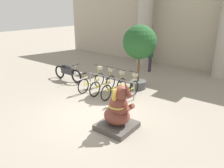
# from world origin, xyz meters

# --- Properties ---
(ground_plane) EXTENTS (60.00, 60.00, 0.00)m
(ground_plane) POSITION_xyz_m (0.00, 0.00, 0.00)
(ground_plane) COLOR gray
(building_facade) EXTENTS (20.00, 0.20, 6.00)m
(building_facade) POSITION_xyz_m (0.00, 8.60, 3.00)
(building_facade) COLOR #B2A893
(building_facade) RESTS_ON ground_plane
(column_left) EXTENTS (1.16, 1.16, 5.16)m
(column_left) POSITION_xyz_m (-2.44, 7.60, 2.62)
(column_left) COLOR #ADA899
(column_left) RESTS_ON ground_plane
(bike_rack) EXTENTS (2.53, 0.05, 0.77)m
(bike_rack) POSITION_xyz_m (-0.87, 1.95, 0.57)
(bike_rack) COLOR gray
(bike_rack) RESTS_ON ground_plane
(bicycle_0) EXTENTS (0.48, 1.77, 1.10)m
(bicycle_0) POSITION_xyz_m (-1.84, 1.80, 0.42)
(bicycle_0) COLOR black
(bicycle_0) RESTS_ON ground_plane
(bicycle_1) EXTENTS (0.48, 1.77, 1.10)m
(bicycle_1) POSITION_xyz_m (-1.19, 1.84, 0.42)
(bicycle_1) COLOR black
(bicycle_1) RESTS_ON ground_plane
(bicycle_2) EXTENTS (0.48, 1.77, 1.10)m
(bicycle_2) POSITION_xyz_m (-0.55, 1.81, 0.42)
(bicycle_2) COLOR black
(bicycle_2) RESTS_ON ground_plane
(bicycle_3) EXTENTS (0.48, 1.77, 1.10)m
(bicycle_3) POSITION_xyz_m (0.10, 1.85, 0.42)
(bicycle_3) COLOR black
(bicycle_3) RESTS_ON ground_plane
(elephant_statue) EXTENTS (1.10, 1.10, 1.73)m
(elephant_statue) POSITION_xyz_m (1.15, -0.29, 0.58)
(elephant_statue) COLOR #4C4742
(elephant_statue) RESTS_ON ground_plane
(motorcycle) EXTENTS (1.99, 0.55, 0.95)m
(motorcycle) POSITION_xyz_m (-3.78, 2.05, 0.46)
(motorcycle) COLOR black
(motorcycle) RESTS_ON ground_plane
(person_pedestrian) EXTENTS (0.24, 0.47, 1.79)m
(person_pedestrian) POSITION_xyz_m (-1.16, 6.13, 1.08)
(person_pedestrian) COLOR #383342
(person_pedestrian) RESTS_ON ground_plane
(potted_tree) EXTENTS (1.52, 1.52, 2.95)m
(potted_tree) POSITION_xyz_m (-0.26, 3.28, 2.07)
(potted_tree) COLOR #4C4C4C
(potted_tree) RESTS_ON ground_plane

